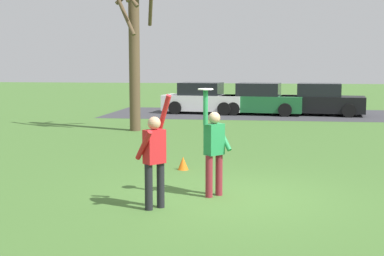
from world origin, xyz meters
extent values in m
plane|color=#426B2D|center=(0.00, 0.00, 0.00)|extent=(120.00, 120.00, 0.00)
cylinder|color=maroon|center=(-0.21, 0.15, 0.41)|extent=(0.14, 0.14, 0.82)
cylinder|color=maroon|center=(-0.38, -0.04, 0.41)|extent=(0.14, 0.14, 0.82)
cube|color=#238447|center=(-0.30, 0.05, 1.12)|extent=(0.40, 0.41, 0.60)
sphere|color=tan|center=(-0.30, 0.05, 1.53)|extent=(0.23, 0.23, 0.23)
cylinder|color=#238447|center=(-0.15, 0.22, 1.17)|extent=(0.39, 0.38, 0.59)
cylinder|color=#238447|center=(-0.45, -0.11, 1.75)|extent=(0.09, 0.09, 0.66)
cylinder|color=black|center=(-1.34, -1.10, 0.41)|extent=(0.14, 0.14, 0.82)
cylinder|color=black|center=(-1.16, -0.90, 0.41)|extent=(0.14, 0.14, 0.82)
cube|color=red|center=(-1.25, -1.00, 1.12)|extent=(0.40, 0.41, 0.60)
sphere|color=tan|center=(-1.25, -1.00, 1.53)|extent=(0.23, 0.23, 0.23)
cylinder|color=red|center=(-1.40, -1.17, 1.17)|extent=(0.39, 0.38, 0.59)
cylinder|color=red|center=(-1.10, -0.83, 1.72)|extent=(0.29, 0.28, 0.65)
cylinder|color=white|center=(-0.45, -0.11, 2.09)|extent=(0.29, 0.29, 0.02)
cube|color=white|center=(-2.61, 17.49, 0.55)|extent=(4.28, 2.27, 0.80)
cube|color=black|center=(-2.76, 17.51, 1.27)|extent=(2.28, 1.87, 0.64)
cylinder|color=black|center=(-1.25, 18.25, 0.33)|extent=(0.68, 0.30, 0.66)
cylinder|color=black|center=(-1.46, 16.44, 0.33)|extent=(0.68, 0.30, 0.66)
cylinder|color=black|center=(-3.77, 18.55, 0.33)|extent=(0.68, 0.30, 0.66)
cylinder|color=black|center=(-3.98, 16.74, 0.33)|extent=(0.68, 0.30, 0.66)
cube|color=#1E6633|center=(0.37, 17.24, 0.55)|extent=(4.28, 2.27, 0.80)
cube|color=black|center=(0.22, 17.25, 1.27)|extent=(2.28, 1.87, 0.64)
cylinder|color=black|center=(1.74, 17.99, 0.33)|extent=(0.68, 0.30, 0.66)
cylinder|color=black|center=(1.53, 16.18, 0.33)|extent=(0.68, 0.30, 0.66)
cylinder|color=black|center=(-0.78, 18.29, 0.33)|extent=(0.68, 0.30, 0.66)
cylinder|color=black|center=(-1.00, 16.48, 0.33)|extent=(0.68, 0.30, 0.66)
cube|color=black|center=(3.39, 17.31, 0.55)|extent=(4.28, 2.27, 0.80)
cube|color=black|center=(3.24, 17.32, 1.27)|extent=(2.28, 1.87, 0.64)
cylinder|color=black|center=(4.76, 18.06, 0.33)|extent=(0.68, 0.30, 0.66)
cylinder|color=black|center=(4.54, 16.25, 0.33)|extent=(0.68, 0.30, 0.66)
cylinder|color=black|center=(2.23, 18.36, 0.33)|extent=(0.68, 0.30, 0.66)
cylinder|color=black|center=(2.02, 16.55, 0.33)|extent=(0.68, 0.30, 0.66)
cube|color=#38383D|center=(0.40, 17.44, 0.00)|extent=(15.69, 6.40, 0.01)
cylinder|color=brown|center=(-4.35, 9.89, 3.17)|extent=(0.41, 0.41, 6.33)
cylinder|color=brown|center=(-3.72, 10.08, 4.94)|extent=(0.55, 1.40, 1.84)
cylinder|color=brown|center=(-4.57, 9.52, 4.33)|extent=(0.91, 0.64, 1.50)
cone|color=orange|center=(-1.31, 2.56, 0.16)|extent=(0.26, 0.26, 0.32)
camera|label=1|loc=(0.73, -10.14, 2.57)|focal=50.29mm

